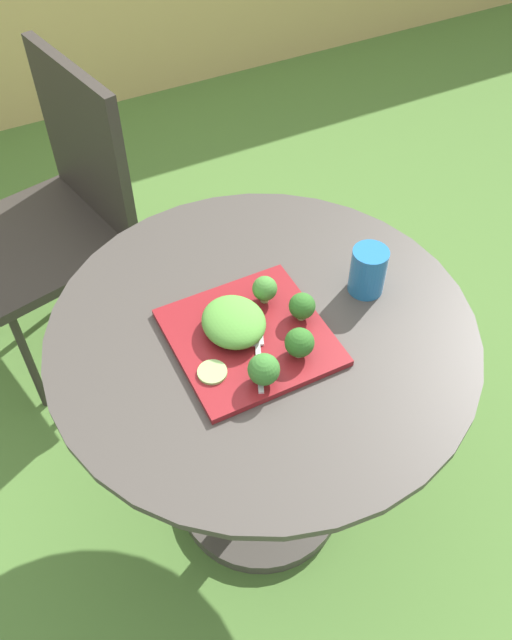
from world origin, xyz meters
name	(u,v)px	position (x,y,z in m)	size (l,w,h in m)	color
ground_plane	(260,495)	(0.00, 0.00, 0.00)	(12.00, 12.00, 0.00)	#4C7533
patio_table	(261,405)	(0.00, 0.00, 0.44)	(0.85, 0.85, 0.71)	#423D38
patio_chair	(59,203)	(-0.22, 0.80, 0.53)	(0.53, 0.53, 0.90)	#332D28
salad_plate	(250,337)	(-0.04, -0.01, 0.71)	(0.29, 0.29, 0.01)	maroon
drinking_glass	(366,271)	(0.24, 0.00, 0.75)	(0.07, 0.07, 0.10)	#236BA8
fork	(258,352)	(-0.04, -0.06, 0.72)	(0.08, 0.15, 0.00)	silver
lettuce_mound	(234,322)	(-0.06, 0.01, 0.75)	(0.12, 0.13, 0.05)	#519338
broccoli_floret_0	(299,343)	(0.03, -0.10, 0.75)	(0.06, 0.06, 0.06)	#99B770
broccoli_floret_1	(265,289)	(0.03, 0.05, 0.75)	(0.05, 0.05, 0.06)	#99B770
broccoli_floret_2	(302,306)	(0.08, -0.02, 0.75)	(0.05, 0.05, 0.06)	#99B770
broccoli_floret_3	(264,370)	(-0.06, -0.13, 0.75)	(0.06, 0.06, 0.06)	#99B770
cucumber_slice_0	(212,372)	(-0.14, -0.07, 0.72)	(0.05, 0.05, 0.01)	#8EB766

